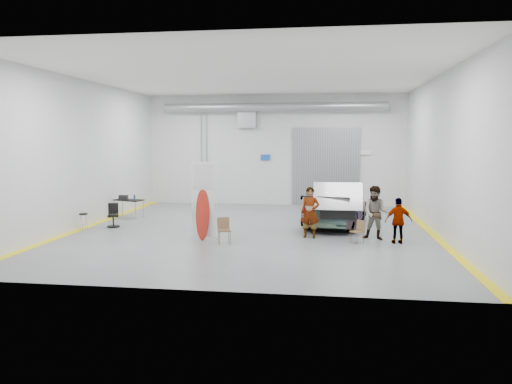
# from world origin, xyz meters

# --- Properties ---
(ground) EXTENTS (16.00, 16.00, 0.00)m
(ground) POSITION_xyz_m (0.00, 0.00, 0.00)
(ground) COLOR slate
(ground) RESTS_ON ground
(room_shell) EXTENTS (14.02, 16.18, 6.01)m
(room_shell) POSITION_xyz_m (0.24, 2.22, 4.08)
(room_shell) COLOR silver
(room_shell) RESTS_ON ground
(sedan_car) EXTENTS (3.08, 5.61, 1.54)m
(sedan_car) POSITION_xyz_m (3.24, 1.77, 0.77)
(sedan_car) COLOR silver
(sedan_car) RESTS_ON ground
(person_a) EXTENTS (0.74, 0.55, 1.86)m
(person_a) POSITION_xyz_m (2.26, -1.19, 0.93)
(person_a) COLOR #90644E
(person_a) RESTS_ON ground
(person_b) EXTENTS (1.10, 0.95, 1.93)m
(person_b) POSITION_xyz_m (4.59, -1.19, 0.97)
(person_b) COLOR slate
(person_b) RESTS_ON ground
(person_c) EXTENTS (0.96, 0.49, 1.59)m
(person_c) POSITION_xyz_m (5.30, -1.80, 0.80)
(person_c) COLOR #A56237
(person_c) RESTS_ON ground
(surfboard_display) EXTENTS (0.84, 0.24, 2.96)m
(surfboard_display) POSITION_xyz_m (-1.50, -2.14, 1.20)
(surfboard_display) COLOR white
(surfboard_display) RESTS_ON ground
(folding_chair_near) EXTENTS (0.54, 0.57, 0.89)m
(folding_chair_near) POSITION_xyz_m (-0.63, -2.63, 0.28)
(folding_chair_near) COLOR brown
(folding_chair_near) RESTS_ON ground
(folding_chair_far) EXTENTS (0.52, 0.60, 0.79)m
(folding_chair_far) POSITION_xyz_m (3.91, -1.93, 0.25)
(folding_chair_far) COLOR brown
(folding_chair_far) RESTS_ON ground
(shop_stool) EXTENTS (0.35, 0.35, 0.68)m
(shop_stool) POSITION_xyz_m (-6.63, -0.96, 0.34)
(shop_stool) COLOR black
(shop_stool) RESTS_ON ground
(work_table) EXTENTS (1.45, 1.02, 1.07)m
(work_table) POSITION_xyz_m (-6.21, 2.44, 0.83)
(work_table) COLOR gray
(work_table) RESTS_ON ground
(office_chair) EXTENTS (0.54, 0.56, 0.96)m
(office_chair) POSITION_xyz_m (-5.78, -0.05, 0.42)
(office_chair) COLOR black
(office_chair) RESTS_ON ground
(trunk_lid) EXTENTS (1.80, 1.09, 0.04)m
(trunk_lid) POSITION_xyz_m (3.24, -0.64, 1.56)
(trunk_lid) COLOR silver
(trunk_lid) RESTS_ON sedan_car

